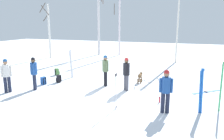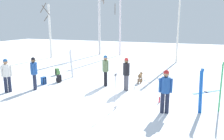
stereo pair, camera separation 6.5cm
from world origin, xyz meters
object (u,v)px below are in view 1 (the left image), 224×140
at_px(person_4, 105,69).
at_px(water_bottle_0, 160,100).
at_px(ski_pair_lying_0, 167,82).
at_px(person_1, 126,72).
at_px(person_2, 34,71).
at_px(birch_tree_3, 178,15).
at_px(ski_pair_lying_1, 207,92).
at_px(person_3, 6,73).
at_px(backpack_0, 59,79).
at_px(person_0, 166,89).
at_px(birch_tree_1, 99,16).
at_px(dog, 140,76).
at_px(ski_pair_planted_2, 201,91).
at_px(birch_tree_2, 119,18).
at_px(ski_pair_planted_0, 71,63).
at_px(ski_poles_0, 116,90).
at_px(backpack_1, 57,72).
at_px(backpack_2, 43,81).
at_px(birch_tree_0, 49,30).
at_px(ski_pair_planted_1, 221,87).

height_order(person_4, water_bottle_0, person_4).
bearing_deg(ski_pair_lying_0, person_1, -129.29).
relative_size(person_2, birch_tree_3, 0.21).
xyz_separation_m(ski_pair_lying_1, water_bottle_0, (-2.03, -2.32, 0.12)).
bearing_deg(person_4, person_3, -146.15).
height_order(ski_pair_lying_1, backpack_0, backpack_0).
bearing_deg(person_0, person_4, 142.88).
relative_size(ski_pair_lying_1, birch_tree_1, 0.18).
bearing_deg(birch_tree_3, birch_tree_1, 165.04).
distance_m(dog, ski_pair_planted_2, 4.83).
bearing_deg(birch_tree_1, ski_pair_planted_2, -53.13).
height_order(person_1, birch_tree_2, birch_tree_2).
xyz_separation_m(person_4, ski_pair_planted_0, (-2.78, 1.06, -0.08)).
bearing_deg(person_0, ski_pair_lying_0, 95.01).
bearing_deg(dog, water_bottle_0, -62.18).
xyz_separation_m(person_1, backpack_0, (-4.18, 0.14, -0.77)).
height_order(person_3, ski_pair_lying_1, person_3).
bearing_deg(ski_poles_0, ski_pair_planted_0, 137.49).
relative_size(dog, ski_poles_0, 0.60).
xyz_separation_m(backpack_1, birch_tree_1, (-1.22, 9.92, 3.94)).
bearing_deg(person_0, ski_pair_planted_0, 149.39).
xyz_separation_m(backpack_1, water_bottle_0, (7.23, -2.91, -0.09)).
height_order(person_0, ski_pair_planted_2, ski_pair_planted_2).
height_order(ski_pair_planted_2, birch_tree_3, birch_tree_3).
bearing_deg(backpack_2, ski_pair_lying_0, 23.24).
height_order(ski_poles_0, water_bottle_0, ski_poles_0).
relative_size(ski_pair_planted_2, backpack_1, 4.03).
relative_size(backpack_2, birch_tree_2, 0.06).
bearing_deg(ski_pair_planted_2, ski_poles_0, -166.57).
bearing_deg(birch_tree_1, birch_tree_0, -135.18).
distance_m(person_1, person_2, 4.78).
xyz_separation_m(water_bottle_0, birch_tree_0, (-12.19, 9.13, 2.63)).
relative_size(person_0, backpack_2, 3.90).
height_order(ski_pair_planted_2, ski_poles_0, ski_pair_planted_2).
xyz_separation_m(dog, birch_tree_2, (-4.67, 10.21, 3.49)).
relative_size(person_0, person_2, 1.00).
distance_m(person_2, person_4, 3.76).
distance_m(person_3, ski_pair_lying_1, 10.10).
relative_size(backpack_0, backpack_2, 1.00).
xyz_separation_m(ski_pair_lying_1, birch_tree_2, (-8.27, 10.86, 3.87)).
height_order(person_1, ski_poles_0, person_1).
xyz_separation_m(person_1, ski_poles_0, (0.33, -2.59, -0.19)).
distance_m(backpack_1, birch_tree_1, 10.75).
bearing_deg(ski_pair_planted_2, person_2, 177.82).
height_order(dog, birch_tree_0, birch_tree_0).
xyz_separation_m(ski_pair_planted_1, ski_poles_0, (-3.92, -1.24, -0.20)).
height_order(person_3, backpack_0, person_3).
height_order(ski_pair_planted_2, backpack_0, ski_pair_planted_2).
distance_m(person_1, birch_tree_0, 13.10).
xyz_separation_m(person_0, person_4, (-3.57, 2.70, 0.00)).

